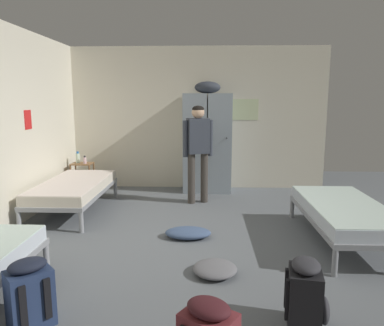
% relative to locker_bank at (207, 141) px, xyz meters
% --- Properties ---
extents(ground_plane, '(9.32, 9.32, 0.00)m').
position_rel_locker_bank_xyz_m(ground_plane, '(-0.20, -2.63, -0.97)').
color(ground_plane, slate).
extents(room_backdrop, '(4.99, 5.89, 2.74)m').
position_rel_locker_bank_xyz_m(room_backdrop, '(-1.52, -1.27, 0.40)').
color(room_backdrop, beige).
rests_on(room_backdrop, ground_plane).
extents(locker_bank, '(0.90, 0.55, 2.07)m').
position_rel_locker_bank_xyz_m(locker_bank, '(0.00, 0.00, 0.00)').
color(locker_bank, '#8C99A3').
rests_on(locker_bank, ground_plane).
extents(shelf_unit, '(0.38, 0.30, 0.57)m').
position_rel_locker_bank_xyz_m(shelf_unit, '(-2.33, -0.26, -0.62)').
color(shelf_unit, brown).
rests_on(shelf_unit, ground_plane).
extents(bed_right, '(0.90, 1.90, 0.49)m').
position_rel_locker_bank_xyz_m(bed_right, '(1.69, -2.51, -0.59)').
color(bed_right, gray).
rests_on(bed_right, ground_plane).
extents(bed_left_rear, '(0.90, 1.90, 0.49)m').
position_rel_locker_bank_xyz_m(bed_left_rear, '(-2.08, -1.41, -0.59)').
color(bed_left_rear, gray).
rests_on(bed_left_rear, ground_plane).
extents(person_traveler, '(0.49, 0.31, 1.64)m').
position_rel_locker_bank_xyz_m(person_traveler, '(-0.16, -0.83, 0.02)').
color(person_traveler, '#3D3833').
rests_on(person_traveler, ground_plane).
extents(water_bottle, '(0.08, 0.08, 0.22)m').
position_rel_locker_bank_xyz_m(water_bottle, '(-2.41, -0.24, -0.30)').
color(water_bottle, silver).
rests_on(water_bottle, shelf_unit).
extents(lotion_bottle, '(0.06, 0.06, 0.15)m').
position_rel_locker_bank_xyz_m(lotion_bottle, '(-2.26, -0.30, -0.34)').
color(lotion_bottle, beige).
rests_on(lotion_bottle, shelf_unit).
extents(backpack_navy, '(0.42, 0.42, 0.55)m').
position_rel_locker_bank_xyz_m(backpack_navy, '(-1.38, -4.33, -0.71)').
color(backpack_navy, navy).
rests_on(backpack_navy, ground_plane).
extents(backpack_black, '(0.37, 0.36, 0.55)m').
position_rel_locker_bank_xyz_m(backpack_black, '(0.75, -4.26, -0.71)').
color(backpack_black, black).
rests_on(backpack_black, ground_plane).
extents(clothes_pile_grey, '(0.45, 0.45, 0.12)m').
position_rel_locker_bank_xyz_m(clothes_pile_grey, '(0.08, -3.43, -0.91)').
color(clothes_pile_grey, slate).
rests_on(clothes_pile_grey, ground_plane).
extents(clothes_pile_denim, '(0.59, 0.37, 0.13)m').
position_rel_locker_bank_xyz_m(clothes_pile_denim, '(-0.24, -2.45, -0.91)').
color(clothes_pile_denim, '#42567A').
rests_on(clothes_pile_denim, ground_plane).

